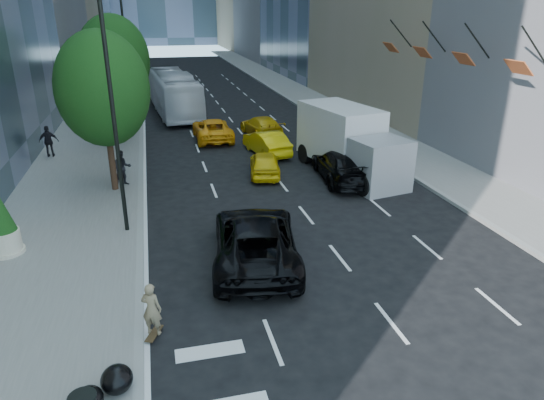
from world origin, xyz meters
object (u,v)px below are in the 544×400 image
object	(u,v)px
city_bus	(174,93)
box_truck	(349,141)
planter_shrub	(0,221)
black_sedan_mercedes	(342,165)
skateboarder	(152,312)
black_sedan_lincoln	(255,240)

from	to	relation	value
city_bus	box_truck	size ratio (longest dim) A/B	1.62
planter_shrub	black_sedan_mercedes	bearing A→B (deg)	18.59
skateboarder	box_truck	distance (m)	15.95
black_sedan_mercedes	planter_shrub	size ratio (longest dim) A/B	2.09
city_bus	box_truck	xyz separation A→B (m)	(8.14, -18.54, 0.04)
black_sedan_lincoln	planter_shrub	distance (m)	9.04
box_truck	planter_shrub	size ratio (longest dim) A/B	2.91
city_bus	black_sedan_mercedes	bearing A→B (deg)	-73.83
black_sedan_mercedes	box_truck	xyz separation A→B (m)	(0.74, 0.93, 0.98)
skateboarder	black_sedan_mercedes	xyz separation A→B (m)	(9.80, 11.00, 0.03)
skateboarder	city_bus	bearing A→B (deg)	-69.51
city_bus	black_sedan_lincoln	bearing A→B (deg)	-92.09
black_sedan_mercedes	planter_shrub	xyz separation A→B (m)	(-14.86, -5.00, 0.61)
skateboarder	planter_shrub	world-z (taller)	planter_shrub
black_sedan_lincoln	black_sedan_mercedes	distance (m)	9.74
black_sedan_lincoln	box_truck	xyz separation A→B (m)	(6.94, 8.45, 0.93)
city_bus	skateboarder	bearing A→B (deg)	-99.13
black_sedan_mercedes	city_bus	xyz separation A→B (m)	(-7.40, 19.48, 0.94)
black_sedan_mercedes	box_truck	world-z (taller)	box_truck
black_sedan_mercedes	city_bus	world-z (taller)	city_bus
black_sedan_lincoln	box_truck	size ratio (longest dim) A/B	0.80
skateboarder	black_sedan_mercedes	bearing A→B (deg)	-106.70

